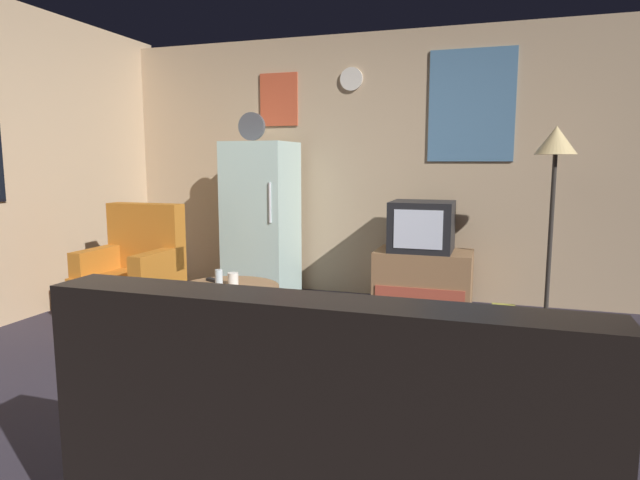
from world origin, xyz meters
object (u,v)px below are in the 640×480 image
(book_stack, at_px, (503,312))
(mug_ceramic_white, at_px, (233,279))
(fridge, at_px, (262,220))
(tv_stand, at_px, (423,280))
(coffee_table, at_px, (229,317))
(remote_control, at_px, (214,280))
(wine_glass, at_px, (219,281))
(couch, at_px, (331,454))
(armchair, at_px, (134,279))
(crt_tv, at_px, (422,226))
(standing_lamp, at_px, (555,156))

(book_stack, bearing_deg, mug_ceramic_white, -144.67)
(fridge, distance_m, book_stack, 2.35)
(tv_stand, bearing_deg, coffee_table, -129.33)
(mug_ceramic_white, relative_size, remote_control, 0.60)
(wine_glass, xyz_separation_m, remote_control, (-0.18, 0.25, -0.06))
(couch, bearing_deg, armchair, 138.59)
(fridge, bearing_deg, coffee_table, -75.29)
(crt_tv, relative_size, couch, 0.32)
(mug_ceramic_white, bearing_deg, remote_control, 162.93)
(coffee_table, height_order, couch, couch)
(fridge, relative_size, wine_glass, 11.80)
(mug_ceramic_white, bearing_deg, couch, -54.08)
(standing_lamp, xyz_separation_m, book_stack, (-0.32, 0.09, -1.30))
(wine_glass, height_order, remote_control, wine_glass)
(book_stack, bearing_deg, remote_control, -148.24)
(fridge, bearing_deg, remote_control, -80.92)
(armchair, xyz_separation_m, book_stack, (2.96, 0.97, -0.28))
(tv_stand, height_order, armchair, armchair)
(mug_ceramic_white, xyz_separation_m, armchair, (-1.11, 0.35, -0.15))
(coffee_table, height_order, remote_control, remote_control)
(fridge, xyz_separation_m, wine_glass, (0.39, -1.58, -0.24))
(tv_stand, distance_m, armchair, 2.51)
(mug_ceramic_white, bearing_deg, standing_lamp, 29.31)
(fridge, xyz_separation_m, remote_control, (0.21, -1.33, -0.30))
(mug_ceramic_white, xyz_separation_m, remote_control, (-0.18, 0.06, -0.03))
(fridge, bearing_deg, mug_ceramic_white, -74.16)
(standing_lamp, xyz_separation_m, mug_ceramic_white, (-2.18, -1.22, -0.87))
(crt_tv, bearing_deg, remote_control, -134.42)
(crt_tv, xyz_separation_m, coffee_table, (-1.16, -1.45, -0.53))
(tv_stand, bearing_deg, couch, -88.34)
(standing_lamp, relative_size, wine_glass, 10.60)
(mug_ceramic_white, relative_size, book_stack, 0.43)
(fridge, xyz_separation_m, armchair, (-0.72, -1.03, -0.42))
(fridge, bearing_deg, standing_lamp, -3.53)
(standing_lamp, relative_size, armchair, 1.66)
(wine_glass, distance_m, armchair, 1.24)
(standing_lamp, height_order, remote_control, standing_lamp)
(tv_stand, bearing_deg, armchair, -155.10)
(mug_ceramic_white, bearing_deg, armchair, 162.48)
(standing_lamp, bearing_deg, mug_ceramic_white, -150.69)
(tv_stand, bearing_deg, standing_lamp, -10.22)
(armchair, bearing_deg, standing_lamp, 14.88)
(fridge, relative_size, standing_lamp, 1.11)
(wine_glass, relative_size, mug_ceramic_white, 1.67)
(book_stack, bearing_deg, wine_glass, -140.89)
(fridge, distance_m, coffee_table, 1.57)
(wine_glass, bearing_deg, fridge, 103.77)
(armchair, bearing_deg, couch, -41.41)
(fridge, height_order, wine_glass, fridge)
(crt_tv, relative_size, coffee_table, 0.75)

